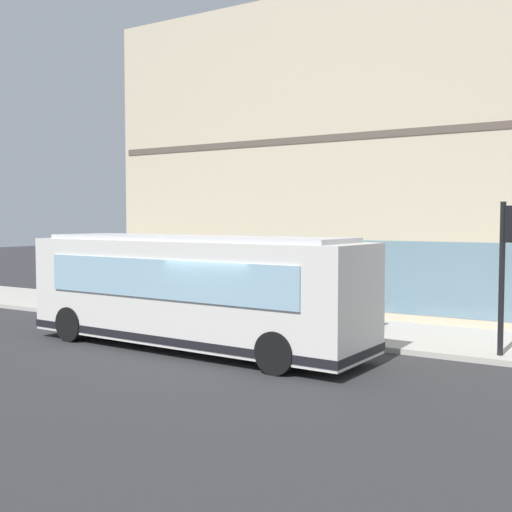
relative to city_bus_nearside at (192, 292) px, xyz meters
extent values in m
plane|color=#2D2D30|center=(-0.32, -1.44, -1.55)|extent=(120.00, 120.00, 0.00)
cube|color=#B2ADA3|center=(4.46, -1.44, -1.48)|extent=(4.36, 40.00, 0.15)
cube|color=beige|center=(10.02, -1.44, 4.20)|extent=(6.77, 20.20, 11.52)
cube|color=brown|center=(6.79, -1.44, 4.78)|extent=(0.36, 19.80, 0.24)
cube|color=slate|center=(6.69, -1.44, 0.05)|extent=(0.12, 14.14, 2.40)
cube|color=silver|center=(0.00, -0.02, 0.05)|extent=(2.89, 10.09, 2.70)
cube|color=silver|center=(0.00, -0.02, 1.46)|extent=(2.47, 9.08, 0.12)
cube|color=#8CB2C6|center=(0.19, 4.96, 0.50)|extent=(2.20, 0.17, 1.20)
cube|color=#8CB2C6|center=(1.27, -0.06, 0.45)|extent=(0.38, 8.20, 1.00)
cube|color=#8CB2C6|center=(-1.27, 0.03, 0.45)|extent=(0.38, 8.20, 1.00)
cube|color=black|center=(0.00, -0.02, -1.12)|extent=(2.93, 10.13, 0.20)
cylinder|color=black|center=(1.29, 3.54, -1.05)|extent=(0.34, 1.01, 1.00)
cylinder|color=black|center=(-1.01, 3.63, -1.05)|extent=(0.34, 1.01, 1.00)
cylinder|color=black|center=(1.02, -3.46, -1.05)|extent=(0.34, 1.01, 1.00)
cylinder|color=black|center=(-1.28, -3.37, -1.05)|extent=(0.34, 1.01, 1.00)
cylinder|color=black|center=(2.84, -7.40, 0.49)|extent=(0.14, 0.14, 3.80)
cube|color=black|center=(2.84, -7.59, 1.84)|extent=(0.32, 0.24, 0.90)
cylinder|color=#8C3F8C|center=(4.96, 6.90, -1.00)|extent=(0.14, 0.14, 0.81)
cylinder|color=#8C3F8C|center=(5.13, 6.97, -1.00)|extent=(0.14, 0.14, 0.81)
cylinder|color=#8C3F8C|center=(5.04, 6.94, -0.27)|extent=(0.32, 0.32, 0.64)
sphere|color=beige|center=(5.04, 6.94, 0.16)|extent=(0.22, 0.22, 0.22)
cylinder|color=black|center=(4.46, 4.20, -1.03)|extent=(0.14, 0.14, 0.75)
cylinder|color=black|center=(4.48, 4.02, -1.03)|extent=(0.14, 0.14, 0.75)
cylinder|color=gold|center=(4.47, 4.11, -0.36)|extent=(0.32, 0.32, 0.59)
sphere|color=brown|center=(4.47, 4.11, 0.04)|extent=(0.20, 0.20, 0.20)
cylinder|color=black|center=(3.96, -3.19, -0.96)|extent=(0.14, 0.14, 0.88)
cylinder|color=black|center=(3.79, -3.14, -0.96)|extent=(0.14, 0.14, 0.88)
cylinder|color=silver|center=(3.88, -3.17, -0.17)|extent=(0.32, 0.32, 0.70)
sphere|color=tan|center=(3.88, -3.17, 0.30)|extent=(0.24, 0.24, 0.24)
cylinder|color=#3F8C4C|center=(4.52, -0.32, -0.97)|extent=(0.14, 0.14, 0.86)
cylinder|color=#3F8C4C|center=(4.63, -0.47, -0.97)|extent=(0.14, 0.14, 0.86)
cylinder|color=black|center=(4.58, -0.39, -0.20)|extent=(0.32, 0.32, 0.68)
sphere|color=#9E704C|center=(4.58, -0.39, 0.25)|extent=(0.23, 0.23, 0.23)
cube|color=#263F99|center=(5.08, -3.18, -0.95)|extent=(0.44, 0.40, 0.90)
cube|color=#8CB2C6|center=(5.08, -3.39, -0.77)|extent=(0.35, 0.03, 0.30)
camera|label=1|loc=(-13.55, -10.48, 1.97)|focal=44.51mm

